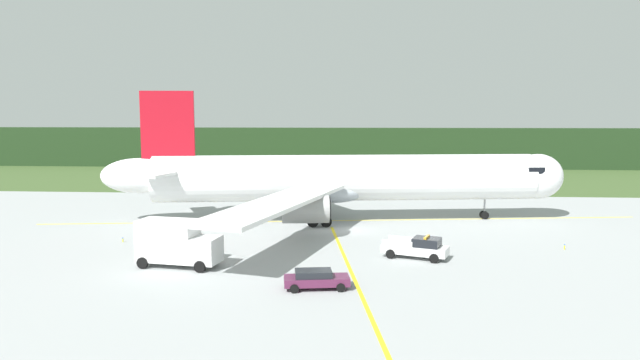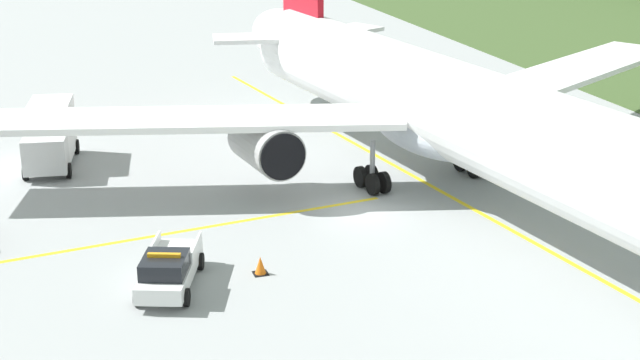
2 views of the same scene
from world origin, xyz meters
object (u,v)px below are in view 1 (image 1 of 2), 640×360
object	(u,v)px
catering_truck	(176,243)
staff_car	(316,279)
ops_pickup_truck	(418,248)
apron_cone	(410,243)
airliner	(339,179)

from	to	relation	value
catering_truck	staff_car	distance (m)	12.40
ops_pickup_truck	catering_truck	distance (m)	19.50
ops_pickup_truck	apron_cone	size ratio (longest dim) A/B	7.01
ops_pickup_truck	apron_cone	bearing A→B (deg)	93.89
airliner	apron_cone	world-z (taller)	airliner
staff_car	catering_truck	bearing A→B (deg)	156.67
catering_truck	apron_cone	xyz separation A→B (m)	(18.79, 8.01, -1.51)
ops_pickup_truck	staff_car	world-z (taller)	ops_pickup_truck
catering_truck	apron_cone	world-z (taller)	catering_truck
airliner	ops_pickup_truck	xyz separation A→B (m)	(7.17, -16.25, -3.79)
airliner	catering_truck	bearing A→B (deg)	-120.48
ops_pickup_truck	catering_truck	world-z (taller)	catering_truck
ops_pickup_truck	catering_truck	xyz separation A→B (m)	(-19.07, -3.97, 1.01)
airliner	staff_car	size ratio (longest dim) A/B	11.08
airliner	staff_car	bearing A→B (deg)	-91.29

